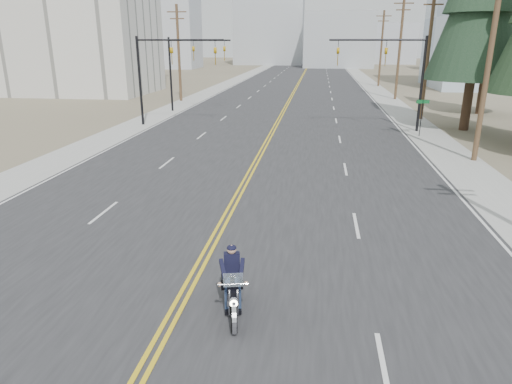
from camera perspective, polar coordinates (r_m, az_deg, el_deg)
The scene contains 20 objects.
road at distance 74.57m, azimuth 5.21°, elevation 13.15°, with size 20.00×200.00×0.01m, color #303033.
sidewalk_left at distance 75.97m, azimuth -3.72°, elevation 13.28°, with size 3.00×200.00×0.01m, color #A5A5A0.
sidewalk_right at distance 74.93m, azimuth 14.25°, elevation 12.71°, with size 3.00×200.00×0.01m, color #A5A5A0.
traffic_mast_left at distance 38.30m, azimuth -11.57°, elevation 15.48°, with size 7.10×0.26×7.00m.
traffic_mast_right at distance 36.67m, azimuth 17.05°, elevation 14.96°, with size 7.10×0.26×7.00m.
traffic_mast_far at distance 46.03m, azimuth -8.65°, elevation 15.97°, with size 6.10×0.26×7.00m.
street_sign at distance 35.32m, azimuth 20.02°, elevation 9.44°, with size 0.90×0.06×2.62m.
utility_pole_b at distance 28.69m, azimuth 27.23°, elevation 15.18°, with size 2.20×0.30×11.50m.
utility_pole_c at distance 43.18m, azimuth 20.73°, elevation 16.04°, with size 2.20×0.30×11.00m.
utility_pole_d at distance 57.93m, azimuth 17.54°, elevation 16.90°, with size 2.20×0.30×11.50m.
utility_pole_e at distance 74.77m, azimuth 15.40°, elevation 17.01°, with size 2.20×0.30×11.00m.
utility_pole_left at distance 54.58m, azimuth -9.64°, elevation 16.89°, with size 2.20×0.30×10.50m.
haze_bldg_a at distance 125.32m, azimuth -10.79°, elevation 20.00°, with size 14.00×12.00×22.00m, color #B7BCC6.
haze_bldg_b at distance 129.29m, azimuth 10.28°, elevation 18.19°, with size 18.00×14.00×14.00m, color #ADB2B7.
haze_bldg_c at distance 119.95m, azimuth 26.83°, elevation 17.59°, with size 16.00×12.00×18.00m, color #B7BCC6.
haze_bldg_d at distance 145.17m, azimuth 1.74°, elevation 20.81°, with size 20.00×15.00×26.00m, color #ADB2B7.
haze_bldg_e at distance 155.71m, azimuth 16.46°, elevation 17.36°, with size 14.00×14.00×12.00m, color #B7BCC6.
haze_bldg_f at distance 144.45m, azimuth -14.74°, elevation 18.28°, with size 12.00×12.00×16.00m, color #ADB2B7.
motorcyclist at distance 11.59m, azimuth -2.96°, elevation -11.19°, with size 0.96×2.23×1.74m, color black, non-canonical shape.
conifer_far at distance 48.92m, azimuth 27.69°, elevation 19.63°, with size 6.11×6.11×16.36m.
Camera 1 is at (3.40, -4.21, 6.57)m, focal length 32.00 mm.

